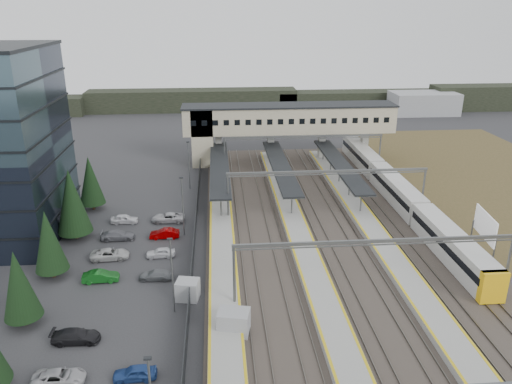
{
  "coord_description": "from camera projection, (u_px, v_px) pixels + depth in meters",
  "views": [
    {
      "loc": [
        -3.33,
        -50.86,
        28.5
      ],
      "look_at": [
        1.98,
        14.69,
        4.0
      ],
      "focal_mm": 35.0,
      "sensor_mm": 36.0,
      "label": 1
    }
  ],
  "objects": [
    {
      "name": "relay_cabin_near",
      "position": [
        234.0,
        323.0,
        45.88
      ],
      "size": [
        3.26,
        2.67,
        2.4
      ],
      "color": "#94969A",
      "rests_on": "ground"
    },
    {
      "name": "train",
      "position": [
        397.0,
        191.0,
        76.37
      ],
      "size": [
        2.74,
        57.25,
        3.45
      ],
      "color": "beige",
      "rests_on": "ground"
    },
    {
      "name": "fence",
      "position": [
        194.0,
        244.0,
        61.54
      ],
      "size": [
        0.08,
        90.0,
        2.0
      ],
      "color": "#26282B",
      "rests_on": "ground"
    },
    {
      "name": "gantries",
      "position": [
        348.0,
        208.0,
        59.33
      ],
      "size": [
        28.4,
        62.28,
        7.17
      ],
      "color": "slate",
      "rests_on": "ground"
    },
    {
      "name": "ground",
      "position": [
        249.0,
        269.0,
        57.71
      ],
      "size": [
        220.0,
        220.0,
        0.0
      ],
      "primitive_type": "plane",
      "color": "#2B2B2D",
      "rests_on": "ground"
    },
    {
      "name": "lampposts",
      "position": [
        178.0,
        233.0,
        56.76
      ],
      "size": [
        0.5,
        53.25,
        8.07
      ],
      "color": "slate",
      "rests_on": "ground"
    },
    {
      "name": "footbridge",
      "position": [
        274.0,
        122.0,
        94.75
      ],
      "size": [
        40.4,
        6.4,
        11.2
      ],
      "color": "tan",
      "rests_on": "ground"
    },
    {
      "name": "conifer_row",
      "position": [
        36.0,
        254.0,
        50.75
      ],
      "size": [
        4.42,
        49.82,
        9.5
      ],
      "color": "black",
      "rests_on": "ground"
    },
    {
      "name": "rail_corridor",
      "position": [
        320.0,
        245.0,
        62.98
      ],
      "size": [
        34.0,
        90.0,
        0.92
      ],
      "color": "#38312A",
      "rests_on": "ground"
    },
    {
      "name": "billboard",
      "position": [
        485.0,
        227.0,
        59.81
      ],
      "size": [
        0.94,
        6.33,
        5.47
      ],
      "color": "slate",
      "rests_on": "ground"
    },
    {
      "name": "car_park",
      "position": [
        119.0,
        294.0,
        51.57
      ],
      "size": [
        10.72,
        44.71,
        1.29
      ],
      "color": "silver",
      "rests_on": "ground"
    },
    {
      "name": "treeline_far",
      "position": [
        309.0,
        100.0,
        144.67
      ],
      "size": [
        170.0,
        19.0,
        7.0
      ],
      "color": "black",
      "rests_on": "ground"
    },
    {
      "name": "canopies",
      "position": [
        280.0,
        166.0,
        82.09
      ],
      "size": [
        23.1,
        30.0,
        3.28
      ],
      "color": "black",
      "rests_on": "ground"
    },
    {
      "name": "relay_cabin_far",
      "position": [
        188.0,
        290.0,
        51.51
      ],
      "size": [
        2.6,
        2.31,
        2.09
      ],
      "color": "#94969A",
      "rests_on": "ground"
    }
  ]
}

